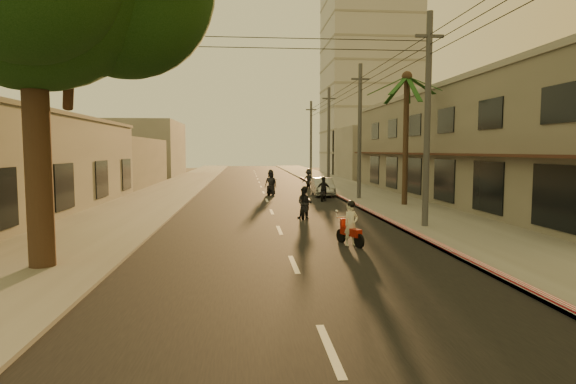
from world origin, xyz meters
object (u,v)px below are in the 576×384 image
scooter_red (351,225)px  scooter_mid_a (305,204)px  scooter_far_b (308,179)px  scooter_mid_b (323,190)px  scooter_far_a (271,184)px  parked_car (323,187)px  palm_tree (407,84)px

scooter_red → scooter_mid_a: (-0.78, 6.80, 0.02)m
scooter_red → scooter_far_b: (1.81, 25.22, 0.08)m
scooter_far_b → scooter_mid_a: bearing=-83.3°
scooter_mid_b → scooter_far_a: bearing=144.5°
scooter_red → scooter_mid_b: (1.44, 14.80, 0.02)m
scooter_red → scooter_far_a: 19.15m
scooter_red → parked_car: bearing=62.3°
palm_tree → scooter_mid_a: palm_tree is taller
scooter_mid_b → parked_car: size_ratio=0.40×
palm_tree → scooter_mid_a: 10.24m
scooter_far_a → parked_car: 3.84m
scooter_mid_a → scooter_far_a: size_ratio=0.83×
scooter_far_a → scooter_far_b: bearing=76.6°
scooter_red → scooter_mid_b: bearing=62.9°
scooter_mid_b → parked_car: 3.50m
scooter_mid_a → parked_car: (2.74, 11.47, -0.08)m
palm_tree → scooter_mid_b: (-4.31, 3.41, -6.41)m
parked_car → scooter_far_a: bearing=170.1°
scooter_mid_a → palm_tree: bearing=51.0°
scooter_far_a → scooter_far_b: (3.60, 6.16, -0.08)m
palm_tree → scooter_far_b: bearing=105.9°
parked_car → scooter_mid_b: bearing=-96.5°
palm_tree → scooter_mid_b: 8.45m
scooter_far_a → scooter_far_b: 7.13m
scooter_mid_b → scooter_red: bearing=-78.1°
palm_tree → scooter_mid_a: size_ratio=5.14×
parked_car → scooter_far_b: bearing=93.5°
scooter_red → parked_car: scooter_red is taller
parked_car → scooter_red: bearing=-93.9°
palm_tree → parked_car: (-3.78, 6.88, -6.50)m
scooter_far_a → scooter_far_b: scooter_far_a is taller
scooter_mid_a → scooter_far_a: (-1.01, 12.27, 0.14)m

